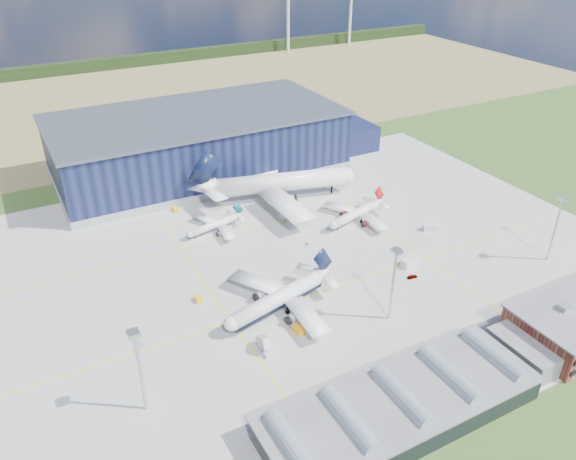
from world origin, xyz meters
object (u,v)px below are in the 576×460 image
object	(u,v)px
airliner_widebody	(281,173)
hangar	(204,144)
airliner_navy	(277,292)
airliner_red	(356,210)
car_a	(412,277)
gse_tug_c	(175,209)
gse_van_c	(438,344)
gse_van_a	(409,262)
gse_van_b	(430,228)
gse_tug_a	(299,330)
gse_cart_b	(312,243)
car_b	(438,352)
light_mast_west	(138,358)
airstair	(264,345)
gse_tug_b	(199,299)
airliner_regional	(213,222)
light_mast_east	(558,219)
light_mast_center	(394,273)

from	to	relation	value
airliner_widebody	hangar	bearing A→B (deg)	125.58
airliner_navy	airliner_widebody	bearing A→B (deg)	-132.32
hangar	airliner_red	xyz separation A→B (m)	(30.97, -72.80, -6.62)
car_a	airliner_navy	bearing A→B (deg)	88.52
gse_tug_c	gse_van_c	bearing A→B (deg)	-78.77
gse_van_a	gse_van_c	distance (m)	39.73
airliner_navy	gse_van_b	distance (m)	72.22
gse_tug_a	gse_van_c	world-z (taller)	gse_van_c
gse_cart_b	car_b	bearing A→B (deg)	-159.68
airliner_widebody	gse_tug_c	world-z (taller)	airliner_widebody
gse_tug_a	airliner_navy	bearing A→B (deg)	90.44
light_mast_west	airliner_red	size ratio (longest dim) A/B	0.75
gse_van_a	gse_cart_b	size ratio (longest dim) A/B	2.16
gse_van_a	airstair	xyz separation A→B (m)	(-59.55, -14.09, 0.30)
hangar	gse_cart_b	world-z (taller)	hangar
gse_cart_b	gse_tug_b	bearing A→B (deg)	124.10
airliner_navy	gse_tug_c	xyz separation A→B (m)	(-6.09, 74.00, -6.08)
gse_van_b	car_a	xyz separation A→B (m)	(-25.18, -20.95, -0.59)
car_b	gse_van_c	bearing A→B (deg)	-28.94
light_mast_west	gse_van_c	distance (m)	76.88
hangar	gse_cart_b	xyz separation A→B (m)	(8.36, -79.40, -11.01)
gse_cart_b	airliner_widebody	bearing A→B (deg)	7.92
hangar	airliner_navy	world-z (taller)	hangar
airliner_regional	airliner_red	bearing A→B (deg)	148.28
gse_tug_b	gse_tug_c	world-z (taller)	same
gse_van_a	car_b	size ratio (longest dim) A/B	1.67
gse_tug_a	gse_tug_c	size ratio (longest dim) A/B	1.31
light_mast_east	gse_van_a	size ratio (longest dim) A/B	3.80
light_mast_east	gse_van_a	distance (m)	48.74
light_mast_center	gse_van_c	size ratio (longest dim) A/B	4.75
airliner_navy	airliner_red	bearing A→B (deg)	-159.58
gse_cart_b	gse_van_a	bearing A→B (deg)	-121.57
light_mast_west	gse_van_a	world-z (taller)	light_mast_west
hangar	light_mast_center	bearing A→B (deg)	-86.70
hangar	airstair	xyz separation A→B (m)	(-29.92, -119.79, -9.99)
gse_tug_c	car_a	distance (m)	94.39
light_mast_center	light_mast_east	size ratio (longest dim) A/B	1.00
airstair	car_b	distance (m)	45.49
light_mast_east	gse_tug_a	xyz separation A→B (m)	(-90.52, 6.99, -14.60)
light_mast_east	airliner_regional	xyz separation A→B (m)	(-90.24, 70.00, -11.37)
gse_van_a	gse_cart_b	distance (m)	33.83
light_mast_west	airliner_red	xyz separation A→B (m)	(93.78, 52.00, -10.43)
airliner_widebody	gse_van_c	world-z (taller)	airliner_widebody
airliner_widebody	gse_van_c	distance (m)	98.90
hangar	airliner_regional	world-z (taller)	hangar
light_mast_east	car_b	distance (m)	67.06
hangar	light_mast_center	xyz separation A→B (m)	(7.19, -124.80, 3.82)
gse_tug_a	gse_tug_b	xyz separation A→B (m)	(-19.16, 26.43, -0.16)
airliner_red	gse_tug_a	size ratio (longest dim) A/B	7.68
gse_cart_b	airstair	world-z (taller)	airstair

